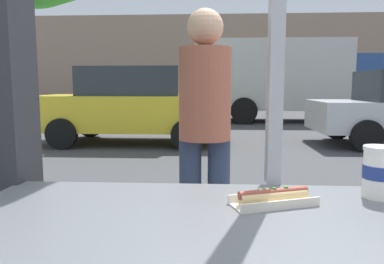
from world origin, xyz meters
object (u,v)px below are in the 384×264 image
Objects in this scene: box_truck at (290,78)px; parked_car_yellow at (133,105)px; pedestrian at (205,124)px; soda_cup_left at (379,171)px; hotdog_tray_near at (273,198)px.

parked_car_yellow is at bearing -130.66° from box_truck.
parked_car_yellow is at bearing 106.30° from pedestrian.
pedestrian is (-0.58, 1.09, 0.03)m from soda_cup_left.
box_truck is (2.23, 12.45, 0.53)m from soda_cup_left.
parked_car_yellow is (-2.00, 7.22, -0.11)m from hotdog_tray_near.
soda_cup_left is at bearing -100.15° from box_truck.
soda_cup_left is 12.66m from box_truck.
box_truck is at bearing 79.85° from soda_cup_left.
box_truck is at bearing 78.40° from hotdog_tray_near.
box_truck is 4.31× the size of pedestrian.
pedestrian is (-0.23, 1.19, 0.09)m from hotdog_tray_near.
box_truck is (2.57, 12.55, 0.59)m from hotdog_tray_near.
pedestrian is at bearing -73.70° from parked_car_yellow.
hotdog_tray_near is 0.07× the size of parked_car_yellow.
hotdog_tray_near is 1.22m from pedestrian.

